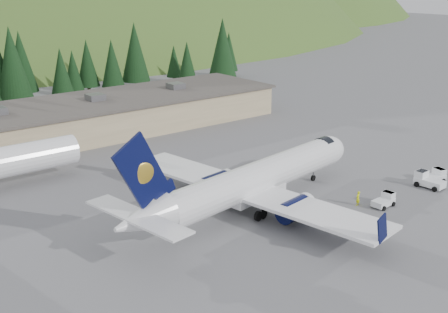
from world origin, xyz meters
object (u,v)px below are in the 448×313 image
airliner (253,181)px  baggage_tug_a (385,200)px  ramp_worker (358,198)px  baggage_tug_c (427,180)px  terminal_building (66,121)px  baggage_tug_b (434,176)px

airliner → baggage_tug_a: airliner is taller
baggage_tug_a → ramp_worker: ramp_worker is taller
baggage_tug_a → baggage_tug_c: bearing=-0.4°
airliner → baggage_tug_c: size_ratio=9.97×
baggage_tug_c → terminal_building: size_ratio=0.05×
terminal_building → baggage_tug_b: bearing=-60.3°
terminal_building → ramp_worker: 46.62m
baggage_tug_b → terminal_building: (-26.17, 45.79, 1.90)m
baggage_tug_a → baggage_tug_b: bearing=0.9°
terminal_building → baggage_tug_a: bearing=-71.7°
airliner → baggage_tug_b: bearing=-27.6°
baggage_tug_a → ramp_worker: 2.86m
baggage_tug_c → terminal_building: (-24.14, 46.13, 1.83)m
airliner → baggage_tug_a: bearing=-44.9°
baggage_tug_a → baggage_tug_c: size_ratio=0.80×
airliner → terminal_building: size_ratio=0.48×
baggage_tug_b → baggage_tug_c: (-2.03, -0.34, 0.07)m
baggage_tug_a → terminal_building: 49.07m
baggage_tug_a → baggage_tug_c: baggage_tug_c is taller
airliner → ramp_worker: 11.54m
baggage_tug_b → baggage_tug_c: size_ratio=0.95×
baggage_tug_a → baggage_tug_c: 8.71m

